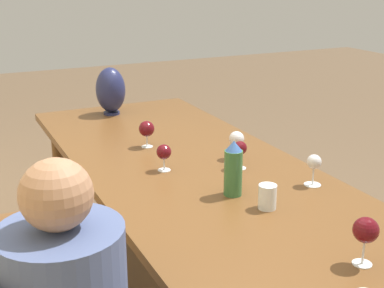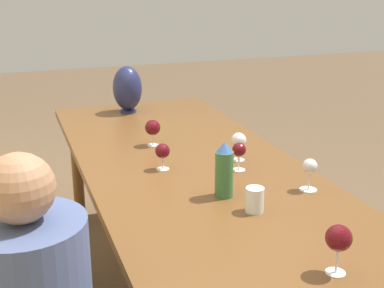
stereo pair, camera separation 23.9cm
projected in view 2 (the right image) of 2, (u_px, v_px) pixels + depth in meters
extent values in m
cube|color=brown|center=(199.00, 176.00, 2.35)|extent=(2.64, 0.97, 0.04)
cylinder|color=brown|center=(190.00, 158.00, 3.69)|extent=(0.07, 0.07, 0.71)
cylinder|color=brown|center=(77.00, 172.00, 3.44)|extent=(0.07, 0.07, 0.71)
cylinder|color=#336638|center=(224.00, 174.00, 2.07)|extent=(0.07, 0.07, 0.18)
cone|color=#33599E|center=(225.00, 147.00, 2.03)|extent=(0.07, 0.07, 0.04)
cylinder|color=silver|center=(255.00, 200.00, 1.95)|extent=(0.07, 0.07, 0.09)
cylinder|color=#1E234C|center=(128.00, 111.00, 3.32)|extent=(0.10, 0.10, 0.01)
ellipsoid|color=#1E234C|center=(127.00, 88.00, 3.27)|extent=(0.18, 0.18, 0.27)
cylinder|color=silver|center=(239.00, 170.00, 2.36)|extent=(0.06, 0.06, 0.00)
cylinder|color=silver|center=(239.00, 162.00, 2.35)|extent=(0.01, 0.01, 0.07)
sphere|color=#510C14|center=(239.00, 150.00, 2.34)|extent=(0.06, 0.06, 0.06)
cylinder|color=silver|center=(153.00, 145.00, 2.70)|extent=(0.06, 0.06, 0.00)
cylinder|color=silver|center=(153.00, 139.00, 2.69)|extent=(0.01, 0.01, 0.06)
sphere|color=#510C14|center=(153.00, 127.00, 2.67)|extent=(0.08, 0.08, 0.08)
cylinder|color=silver|center=(238.00, 160.00, 2.49)|extent=(0.06, 0.06, 0.00)
cylinder|color=silver|center=(238.00, 153.00, 2.48)|extent=(0.01, 0.01, 0.06)
sphere|color=silver|center=(239.00, 140.00, 2.46)|extent=(0.07, 0.07, 0.07)
cylinder|color=silver|center=(163.00, 169.00, 2.38)|extent=(0.06, 0.06, 0.00)
cylinder|color=silver|center=(163.00, 163.00, 2.37)|extent=(0.01, 0.01, 0.06)
sphere|color=#510C14|center=(163.00, 151.00, 2.35)|extent=(0.07, 0.07, 0.07)
cylinder|color=silver|center=(308.00, 190.00, 2.15)|extent=(0.07, 0.07, 0.00)
cylinder|color=silver|center=(309.00, 181.00, 2.14)|extent=(0.01, 0.01, 0.07)
sphere|color=silver|center=(310.00, 166.00, 2.12)|extent=(0.06, 0.06, 0.06)
cylinder|color=silver|center=(335.00, 273.00, 1.57)|extent=(0.06, 0.06, 0.00)
cylinder|color=silver|center=(337.00, 260.00, 1.55)|extent=(0.01, 0.01, 0.08)
sphere|color=#510C14|center=(339.00, 238.00, 1.53)|extent=(0.08, 0.08, 0.08)
cube|color=brown|center=(23.00, 226.00, 2.56)|extent=(0.44, 0.44, 0.04)
cylinder|color=brown|center=(71.00, 280.00, 2.52)|extent=(0.04, 0.04, 0.41)
cylinder|color=brown|center=(62.00, 243.00, 2.86)|extent=(0.04, 0.04, 0.41)
sphere|color=#9E7051|center=(19.00, 188.00, 1.39)|extent=(0.19, 0.19, 0.19)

